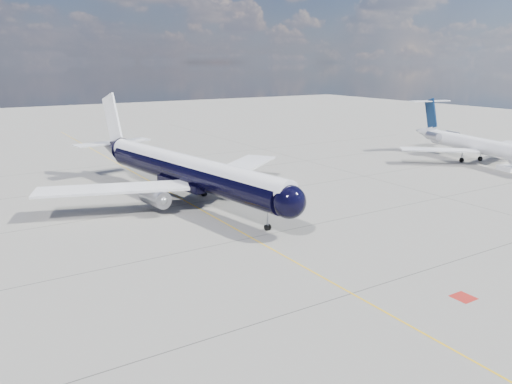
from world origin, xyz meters
TOP-DOWN VIEW (x-y plane):
  - ground at (0.00, 30.00)m, footprint 320.00×320.00m
  - taxiway_centerline at (0.00, 25.00)m, footprint 0.16×160.00m
  - red_marking at (6.80, -10.00)m, footprint 1.60×1.60m
  - main_airliner at (0.15, 27.24)m, footprint 36.45×44.77m
  - regional_jet at (54.98, 24.52)m, footprint 26.53×30.99m
  - boarding_stair at (53.16, 15.44)m, footprint 2.63×3.12m

SIDE VIEW (x-z plane):
  - ground at x=0.00m, z-range 0.00..0.00m
  - taxiway_centerline at x=0.00m, z-range 0.00..0.01m
  - red_marking at x=6.80m, z-range 0.00..0.01m
  - boarding_stair at x=53.16m, z-range -0.99..2.16m
  - regional_jet at x=54.98m, z-range -1.96..8.65m
  - main_airliner at x=0.15m, z-range -2.46..10.51m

